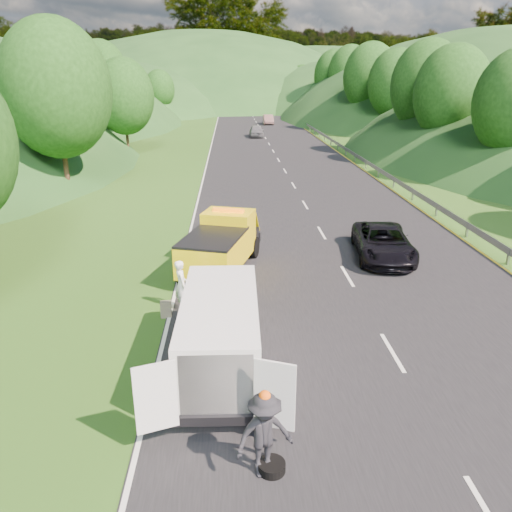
{
  "coord_description": "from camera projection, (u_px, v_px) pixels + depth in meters",
  "views": [
    {
      "loc": [
        -1.74,
        -14.76,
        7.79
      ],
      "look_at": [
        -0.81,
        3.09,
        1.3
      ],
      "focal_mm": 35.0,
      "sensor_mm": 36.0,
      "label": 1
    }
  ],
  "objects": [
    {
      "name": "dist_car_b",
      "position": [
        268.0,
        124.0,
        84.19
      ],
      "size": [
        1.63,
        4.66,
        1.54
      ],
      "primitive_type": "imported",
      "color": "brown",
      "rests_on": "ground"
    },
    {
      "name": "white_van",
      "position": [
        220.0,
        330.0,
        13.6
      ],
      "size": [
        3.43,
        6.29,
        2.22
      ],
      "rotation": [
        0.0,
        0.0,
        -0.02
      ],
      "color": "black",
      "rests_on": "ground"
    },
    {
      "name": "dist_car_c",
      "position": [
        258.0,
        115.0,
        104.66
      ],
      "size": [
        1.87,
        4.6,
        1.33
      ],
      "primitive_type": "imported",
      "color": "#834157",
      "rests_on": "ground"
    },
    {
      "name": "child",
      "position": [
        218.0,
        350.0,
        15.0
      ],
      "size": [
        0.62,
        0.6,
        1.01
      ],
      "primitive_type": "imported",
      "rotation": [
        0.0,
        0.0,
        -0.64
      ],
      "color": "#C4CD6D",
      "rests_on": "ground"
    },
    {
      "name": "dist_car_a",
      "position": [
        256.0,
        137.0,
        66.78
      ],
      "size": [
        1.8,
        4.48,
        1.53
      ],
      "primitive_type": "imported",
      "color": "#56575C",
      "rests_on": "ground"
    },
    {
      "name": "suitcase",
      "position": [
        166.0,
        309.0,
        16.96
      ],
      "size": [
        0.37,
        0.22,
        0.59
      ],
      "primitive_type": "cube",
      "rotation": [
        0.0,
        0.0,
        0.04
      ],
      "color": "#5F5847",
      "rests_on": "ground"
    },
    {
      "name": "spare_tire",
      "position": [
        272.0,
        471.0,
        10.42
      ],
      "size": [
        0.58,
        0.58,
        0.2
      ],
      "primitive_type": "cylinder",
      "color": "black",
      "rests_on": "ground"
    },
    {
      "name": "woman",
      "position": [
        182.0,
        309.0,
        17.68
      ],
      "size": [
        0.65,
        0.77,
        1.8
      ],
      "primitive_type": "imported",
      "rotation": [
        0.0,
        0.0,
        1.86
      ],
      "color": "white",
      "rests_on": "ground"
    },
    {
      "name": "hills_backdrop",
      "position": [
        258.0,
        104.0,
        143.36
      ],
      "size": [
        201.0,
        288.6,
        44.0
      ],
      "primitive_type": null,
      "color": "#2D5B23",
      "rests_on": "ground"
    },
    {
      "name": "ground",
      "position": [
        285.0,
        324.0,
        16.59
      ],
      "size": [
        320.0,
        320.0,
        0.0
      ],
      "primitive_type": "plane",
      "color": "#38661E",
      "rests_on": "ground"
    },
    {
      "name": "road_surface",
      "position": [
        273.0,
        151.0,
        54.29
      ],
      "size": [
        14.0,
        200.0,
        0.02
      ],
      "primitive_type": "cube",
      "color": "black",
      "rests_on": "ground"
    },
    {
      "name": "tree_line_right",
      "position": [
        396.0,
        131.0,
        74.04
      ],
      "size": [
        14.0,
        140.0,
        14.0
      ],
      "primitive_type": null,
      "color": "#285E1B",
      "rests_on": "ground"
    },
    {
      "name": "worker",
      "position": [
        264.0,
        474.0,
        10.36
      ],
      "size": [
        1.4,
        1.07,
        1.91
      ],
      "primitive_type": "imported",
      "rotation": [
        0.0,
        0.0,
        0.32
      ],
      "color": "black",
      "rests_on": "ground"
    },
    {
      "name": "guardrail",
      "position": [
        320.0,
        137.0,
        66.38
      ],
      "size": [
        0.06,
        140.0,
        1.52
      ],
      "primitive_type": "cube",
      "color": "gray",
      "rests_on": "ground"
    },
    {
      "name": "passing_suv",
      "position": [
        382.0,
        258.0,
        22.63
      ],
      "size": [
        2.97,
        5.38,
        1.43
      ],
      "primitive_type": "imported",
      "rotation": [
        0.0,
        0.0,
        -0.12
      ],
      "color": "black",
      "rests_on": "ground"
    },
    {
      "name": "tow_truck",
      "position": [
        222.0,
        244.0,
        20.78
      ],
      "size": [
        3.57,
        5.98,
        2.42
      ],
      "rotation": [
        0.0,
        0.0,
        -0.29
      ],
      "color": "black",
      "rests_on": "ground"
    },
    {
      "name": "tree_line_left",
      "position": [
        110.0,
        133.0,
        71.99
      ],
      "size": [
        14.0,
        140.0,
        14.0
      ],
      "primitive_type": null,
      "color": "#285E1B",
      "rests_on": "ground"
    }
  ]
}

